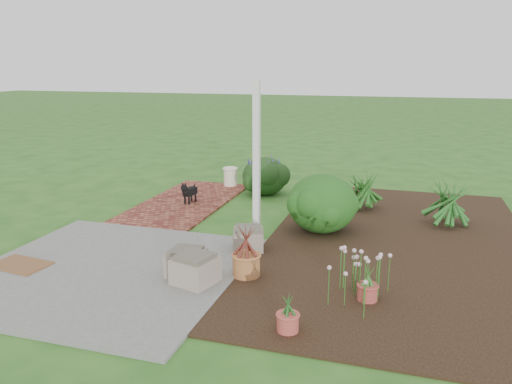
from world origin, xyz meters
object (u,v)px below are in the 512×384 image
(cream_ceramic_urn, at_px, (230,177))
(evergreen_shrub, at_px, (322,202))
(black_dog, at_px, (189,191))
(stone_trough_near, at_px, (186,263))

(cream_ceramic_urn, relative_size, evergreen_shrub, 0.35)
(black_dog, bearing_deg, stone_trough_near, -56.26)
(stone_trough_near, height_order, cream_ceramic_urn, cream_ceramic_urn)
(stone_trough_near, relative_size, black_dog, 0.94)
(black_dog, xyz_separation_m, cream_ceramic_urn, (0.27, 1.69, -0.05))
(cream_ceramic_urn, xyz_separation_m, evergreen_shrub, (2.54, -2.54, 0.28))
(black_dog, distance_m, cream_ceramic_urn, 1.71)
(stone_trough_near, xyz_separation_m, evergreen_shrub, (1.39, 2.36, 0.33))
(stone_trough_near, height_order, evergreen_shrub, evergreen_shrub)
(cream_ceramic_urn, distance_m, evergreen_shrub, 3.60)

